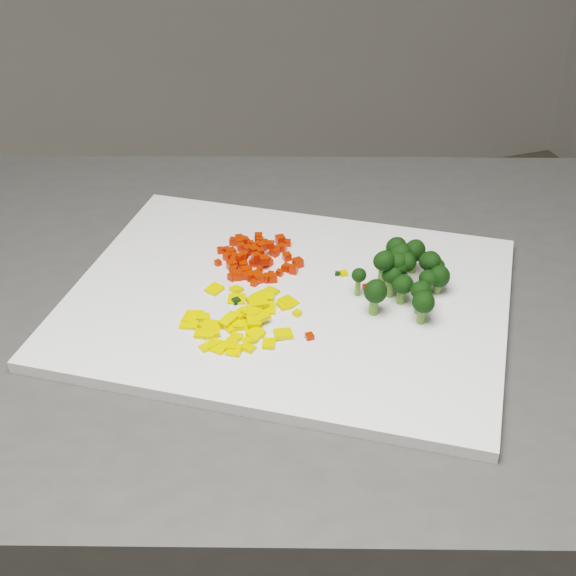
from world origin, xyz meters
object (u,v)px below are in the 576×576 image
object	(u,v)px
cutting_board	(288,300)
carrot_pile	(257,251)
pepper_pile	(241,311)
broccoli_pile	(395,269)
counter_block	(276,532)

from	to	relation	value
cutting_board	carrot_pile	world-z (taller)	carrot_pile
pepper_pile	broccoli_pile	distance (m)	0.18
cutting_board	pepper_pile	size ratio (longest dim) A/B	3.88
cutting_board	broccoli_pile	size ratio (longest dim) A/B	3.75
counter_block	carrot_pile	bearing A→B (deg)	96.75
counter_block	cutting_board	bearing A→B (deg)	-78.89
cutting_board	broccoli_pile	bearing A→B (deg)	-15.16
carrot_pile	pepper_pile	distance (m)	0.12
counter_block	broccoli_pile	distance (m)	0.52
pepper_pile	broccoli_pile	size ratio (longest dim) A/B	0.97
cutting_board	broccoli_pile	world-z (taller)	broccoli_pile
cutting_board	broccoli_pile	distance (m)	0.13
counter_block	cutting_board	world-z (taller)	cutting_board
cutting_board	carrot_pile	xyz separation A→B (m)	(-0.01, 0.08, 0.02)
counter_block	carrot_pile	distance (m)	0.48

